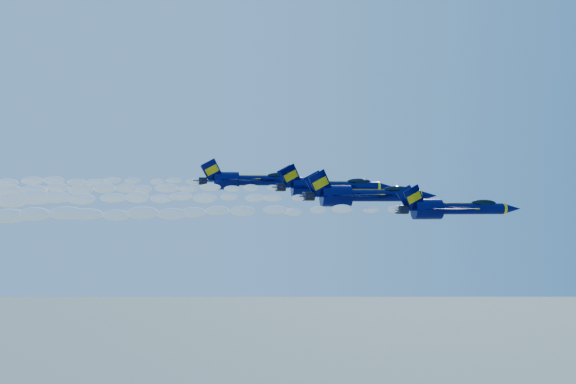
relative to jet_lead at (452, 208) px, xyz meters
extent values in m
cylinder|color=#000339|center=(2.64, 0.00, -0.06)|extent=(8.42, 1.40, 1.40)
ellipsoid|color=#000339|center=(-3.25, 0.00, -0.11)|extent=(1.46, 2.53, 5.99)
cone|color=#000339|center=(8.07, 0.00, -0.06)|extent=(2.43, 1.40, 1.40)
cylinder|color=#E0B909|center=(6.94, 0.00, -0.06)|extent=(0.33, 1.46, 1.46)
ellipsoid|color=black|center=(4.23, 0.00, 0.64)|extent=(3.37, 1.09, 0.93)
cube|color=#E0B909|center=(4.23, 0.00, 0.36)|extent=(3.93, 0.94, 0.17)
cube|color=#000339|center=(-1.57, -3.74, -0.06)|extent=(5.02, 5.95, 0.17)
cube|color=#000339|center=(-1.57, 3.74, -0.06)|extent=(5.02, 5.95, 0.17)
cube|color=#E0B909|center=(-0.26, -3.74, 0.03)|extent=(2.26, 4.69, 0.09)
cube|color=#E0B909|center=(-0.26, 3.74, 0.03)|extent=(2.26, 4.69, 0.09)
cube|color=#000339|center=(-5.31, -0.98, 1.34)|extent=(3.05, 0.96, 3.28)
cube|color=#000339|center=(-5.31, 0.98, 1.34)|extent=(3.05, 0.96, 3.28)
cylinder|color=black|center=(-6.53, -0.61, -0.16)|extent=(1.12, 1.03, 1.03)
cylinder|color=black|center=(-6.53, 0.61, -0.16)|extent=(1.12, 1.03, 1.03)
cube|color=#E0B909|center=(-0.17, 0.00, 0.67)|extent=(10.29, 0.33, 0.07)
ellipsoid|color=white|center=(-33.75, 0.00, -0.43)|extent=(53.50, 1.96, 1.76)
cylinder|color=#000339|center=(-6.64, 6.62, 1.62)|extent=(9.47, 1.58, 1.58)
ellipsoid|color=#000339|center=(-13.26, 6.62, 1.57)|extent=(1.64, 2.84, 6.73)
cone|color=#000339|center=(-0.54, 6.62, 1.62)|extent=(2.73, 1.58, 1.58)
cylinder|color=#E0B909|center=(-1.80, 6.62, 1.62)|extent=(0.37, 1.64, 1.64)
ellipsoid|color=black|center=(-4.85, 6.62, 2.41)|extent=(3.79, 1.23, 1.04)
cube|color=#E0B909|center=(-4.85, 6.62, 2.10)|extent=(4.42, 1.05, 0.19)
cube|color=#000339|center=(-11.37, 2.41, 1.62)|extent=(5.64, 6.68, 0.19)
cube|color=#000339|center=(-11.37, 10.83, 1.62)|extent=(5.64, 6.68, 0.19)
cube|color=#E0B909|center=(-9.90, 2.41, 1.73)|extent=(2.54, 5.27, 0.11)
cube|color=#E0B909|center=(-9.90, 10.83, 1.73)|extent=(2.54, 5.27, 0.11)
cube|color=#000339|center=(-15.58, 5.52, 3.20)|extent=(3.43, 1.08, 3.69)
cube|color=#000339|center=(-15.58, 7.73, 3.20)|extent=(3.43, 1.08, 3.69)
cylinder|color=black|center=(-16.94, 5.94, 1.52)|extent=(1.26, 1.16, 1.16)
cylinder|color=black|center=(-16.94, 7.30, 1.52)|extent=(1.26, 1.16, 1.16)
cube|color=#E0B909|center=(-9.79, 6.62, 2.44)|extent=(11.57, 0.37, 0.08)
ellipsoid|color=white|center=(-44.22, 6.62, 1.25)|extent=(53.50, 2.20, 1.98)
cylinder|color=#000339|center=(-9.16, 16.14, 2.97)|extent=(9.18, 1.53, 1.53)
ellipsoid|color=#000339|center=(-15.59, 16.14, 2.92)|extent=(1.59, 2.75, 6.53)
cone|color=#000339|center=(-3.25, 16.14, 2.97)|extent=(2.65, 1.53, 1.53)
cylinder|color=#E0B909|center=(-4.47, 16.14, 2.97)|extent=(0.36, 1.59, 1.59)
ellipsoid|color=black|center=(-7.43, 16.14, 3.73)|extent=(3.67, 1.19, 1.01)
cube|color=#E0B909|center=(-7.43, 16.14, 3.43)|extent=(4.28, 1.02, 0.18)
cube|color=#000339|center=(-13.75, 12.07, 2.97)|extent=(5.47, 6.48, 0.18)
cube|color=#000339|center=(-13.75, 20.22, 2.97)|extent=(5.47, 6.48, 0.18)
cube|color=#E0B909|center=(-12.32, 12.07, 3.07)|extent=(2.46, 5.11, 0.10)
cube|color=#E0B909|center=(-12.32, 20.22, 3.07)|extent=(2.46, 5.11, 0.10)
cube|color=#000339|center=(-17.83, 15.07, 4.50)|extent=(3.32, 1.05, 3.57)
cube|color=#000339|center=(-17.83, 17.21, 4.50)|extent=(3.32, 1.05, 3.57)
cylinder|color=black|center=(-19.16, 15.48, 2.87)|extent=(1.22, 1.12, 1.12)
cylinder|color=black|center=(-19.16, 16.81, 2.87)|extent=(1.22, 1.12, 1.12)
cube|color=#E0B909|center=(-12.22, 16.14, 3.76)|extent=(11.22, 0.36, 0.08)
ellipsoid|color=white|center=(-46.41, 16.14, 2.60)|extent=(53.50, 2.13, 1.92)
cylinder|color=#000339|center=(-19.97, 24.01, 4.07)|extent=(9.28, 1.55, 1.55)
ellipsoid|color=#000339|center=(-26.47, 24.01, 4.02)|extent=(1.61, 2.78, 6.60)
cone|color=#000339|center=(-14.00, 24.01, 4.07)|extent=(2.68, 1.55, 1.55)
cylinder|color=#E0B909|center=(-15.23, 24.01, 4.07)|extent=(0.36, 1.61, 1.61)
ellipsoid|color=black|center=(-18.22, 24.01, 4.84)|extent=(3.71, 1.21, 1.02)
cube|color=#E0B909|center=(-18.22, 24.01, 4.53)|extent=(4.33, 1.03, 0.19)
cube|color=#000339|center=(-24.61, 19.89, 4.07)|extent=(5.52, 6.55, 0.19)
cube|color=#000339|center=(-24.61, 28.14, 4.07)|extent=(5.52, 6.55, 0.19)
cube|color=#E0B909|center=(-23.17, 19.89, 4.17)|extent=(2.49, 5.16, 0.10)
cube|color=#E0B909|center=(-23.17, 28.14, 4.17)|extent=(2.49, 5.16, 0.10)
cube|color=#000339|center=(-28.73, 22.93, 5.62)|extent=(3.36, 1.06, 3.61)
cube|color=#000339|center=(-28.73, 25.10, 5.62)|extent=(3.36, 1.06, 3.61)
cylinder|color=black|center=(-30.07, 23.34, 3.97)|extent=(1.24, 1.13, 1.13)
cylinder|color=black|center=(-30.07, 24.68, 3.97)|extent=(1.24, 1.13, 1.13)
cube|color=#E0B909|center=(-23.06, 24.01, 4.87)|extent=(11.34, 0.36, 0.08)
ellipsoid|color=white|center=(-57.34, 24.01, 3.70)|extent=(53.50, 2.15, 1.94)
camera|label=1|loc=(-33.40, -75.55, 1.09)|focal=40.00mm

